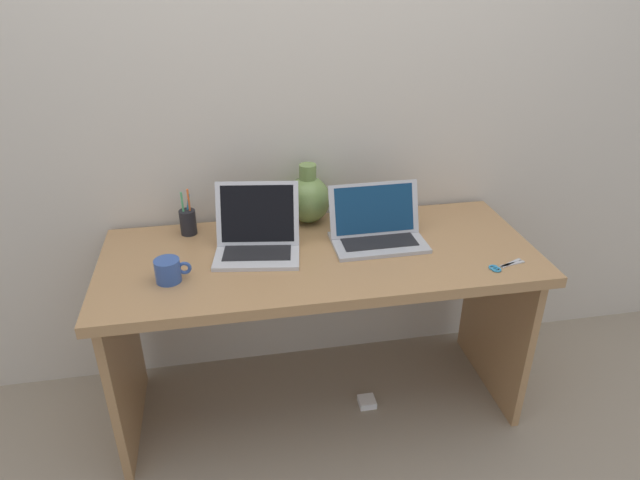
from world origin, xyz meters
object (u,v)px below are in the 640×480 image
Objects in this scene: green_vase at (308,198)px; coffee_mug at (168,270)px; laptop_right at (376,227)px; pen_cup at (188,221)px; scissors at (501,267)px; laptop_left at (257,234)px; power_brick at (367,402)px.

coffee_mug is (-0.53, -0.38, -0.06)m from green_vase.
laptop_right is 1.44× the size of green_vase.
pen_cup is at bearing 165.30° from laptop_right.
green_vase is at bearing 136.71° from laptop_right.
coffee_mug is (-0.76, -0.16, -0.02)m from laptop_right.
pen_cup is at bearing 80.81° from coffee_mug.
pen_cup is 1.29× the size of scissors.
green_vase reaches higher than coffee_mug.
laptop_right is at bearing -14.70° from pen_cup.
laptop_left is 0.31m from pen_cup.
laptop_left is at bearing -136.51° from green_vase.
laptop_right is 1.85× the size of pen_cup.
scissors is at bearing -5.94° from coffee_mug.
scissors is at bearing -18.91° from laptop_left.
green_vase is 0.90m from power_brick.
pen_cup is 1.18m from scissors.
green_vase is at bearing 120.86° from power_brick.
laptop_left reaches higher than laptop_right.
laptop_left is at bearing -35.38° from pen_cup.
laptop_left is 0.35m from coffee_mug.
pen_cup reaches higher than scissors.
laptop_right is at bearing -43.29° from green_vase.
green_vase is 3.48× the size of power_brick.
coffee_mug is at bearing -144.85° from green_vase.
coffee_mug is at bearing -99.19° from pen_cup.
green_vase is 1.29× the size of pen_cup.
laptop_right reaches higher than scissors.
laptop_left is at bearing 164.82° from power_brick.
laptop_right is at bearing 72.52° from power_brick.
laptop_left is 1.78× the size of pen_cup.
pen_cup is 2.71× the size of power_brick.
green_vase is 1.66× the size of scissors.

